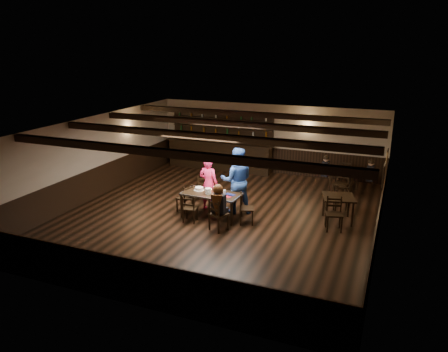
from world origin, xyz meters
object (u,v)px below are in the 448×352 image
at_px(dining_table, 212,195).
at_px(bar_counter, 220,151).
at_px(chair_near_right, 216,212).
at_px(woman_pink, 209,184).
at_px(man_blue, 237,181).
at_px(cake, 199,189).
at_px(chair_near_left, 189,207).

relative_size(dining_table, bar_counter, 0.39).
distance_m(chair_near_right, woman_pink, 1.67).
distance_m(man_blue, cake, 1.16).
bearing_deg(chair_near_right, chair_near_left, 165.62).
distance_m(dining_table, chair_near_right, 1.01).
relative_size(chair_near_right, man_blue, 0.46).
xyz_separation_m(chair_near_right, man_blue, (0.01, 1.53, 0.46)).
height_order(man_blue, bar_counter, bar_counter).
height_order(dining_table, man_blue, man_blue).
distance_m(chair_near_left, bar_counter, 5.74).
distance_m(chair_near_right, bar_counter, 6.26).
height_order(chair_near_left, woman_pink, woman_pink).
xyz_separation_m(chair_near_left, bar_counter, (-1.36, 5.57, 0.25)).
bearing_deg(man_blue, bar_counter, -83.69).
bearing_deg(dining_table, chair_near_left, -124.96).
xyz_separation_m(dining_table, chair_near_right, (0.52, -0.85, -0.14)).
height_order(dining_table, bar_counter, bar_counter).
relative_size(dining_table, cake, 5.67).
bearing_deg(man_blue, chair_near_left, 31.31).
relative_size(chair_near_right, bar_counter, 0.20).
bearing_deg(bar_counter, cake, -74.61).
distance_m(woman_pink, bar_counter, 4.64).
height_order(chair_near_left, chair_near_right, chair_near_right).
xyz_separation_m(chair_near_left, man_blue, (0.96, 1.29, 0.53)).
relative_size(man_blue, bar_counter, 0.45).
relative_size(chair_near_right, woman_pink, 0.56).
xyz_separation_m(woman_pink, bar_counter, (-1.45, 4.41, -0.10)).
xyz_separation_m(chair_near_left, chair_near_right, (0.95, -0.24, 0.06)).
xyz_separation_m(chair_near_left, woman_pink, (0.09, 1.16, 0.36)).
xyz_separation_m(chair_near_left, cake, (-0.02, 0.71, 0.32)).
relative_size(dining_table, man_blue, 0.87).
xyz_separation_m(man_blue, cake, (-0.98, -0.58, -0.21)).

